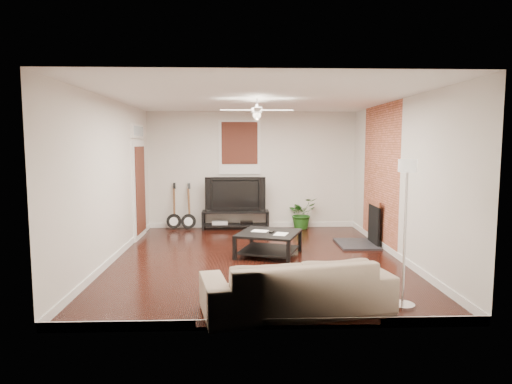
% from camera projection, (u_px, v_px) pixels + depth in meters
% --- Properties ---
extents(room, '(5.01, 6.01, 2.81)m').
position_uv_depth(room, '(257.00, 180.00, 7.64)').
color(room, black).
rests_on(room, ground).
extents(brick_accent, '(0.02, 2.20, 2.80)m').
position_uv_depth(brick_accent, '(380.00, 176.00, 8.72)').
color(brick_accent, '#A65635').
rests_on(brick_accent, floor).
extents(fireplace, '(0.80, 1.10, 0.92)m').
position_uv_depth(fireplace, '(364.00, 222.00, 8.82)').
color(fireplace, black).
rests_on(fireplace, floor).
extents(window_back, '(1.00, 0.06, 1.30)m').
position_uv_depth(window_back, '(240.00, 147.00, 10.52)').
color(window_back, '#3C1610').
rests_on(window_back, wall_back).
extents(door_left, '(0.08, 1.00, 2.50)m').
position_uv_depth(door_left, '(139.00, 180.00, 9.46)').
color(door_left, white).
rests_on(door_left, wall_left).
extents(tv_stand, '(1.58, 0.42, 0.44)m').
position_uv_depth(tv_stand, '(236.00, 220.00, 10.52)').
color(tv_stand, black).
rests_on(tv_stand, floor).
extents(tv, '(1.42, 0.19, 0.82)m').
position_uv_depth(tv, '(235.00, 194.00, 10.47)').
color(tv, black).
rests_on(tv, tv_stand).
extents(coffee_table, '(1.31, 1.31, 0.43)m').
position_uv_depth(coffee_table, '(269.00, 244.00, 8.01)').
color(coffee_table, black).
rests_on(coffee_table, floor).
extents(sofa, '(2.40, 1.31, 0.66)m').
position_uv_depth(sofa, '(296.00, 284.00, 5.33)').
color(sofa, '#BAA98C').
rests_on(sofa, floor).
extents(floor_lamp, '(0.36, 0.36, 1.85)m').
position_uv_depth(floor_lamp, '(405.00, 234.00, 5.41)').
color(floor_lamp, silver).
rests_on(floor_lamp, floor).
extents(potted_plant, '(0.88, 0.85, 0.75)m').
position_uv_depth(potted_plant, '(302.00, 213.00, 10.55)').
color(potted_plant, '#1E5117').
rests_on(potted_plant, floor).
extents(guitar_left, '(0.38, 0.29, 1.12)m').
position_uv_depth(guitar_left, '(174.00, 206.00, 10.40)').
color(guitar_left, black).
rests_on(guitar_left, floor).
extents(guitar_right, '(0.40, 0.32, 1.12)m').
position_uv_depth(guitar_right, '(188.00, 206.00, 10.38)').
color(guitar_right, black).
rests_on(guitar_right, floor).
extents(ceiling_fan, '(1.24, 1.24, 0.32)m').
position_uv_depth(ceiling_fan, '(257.00, 110.00, 7.51)').
color(ceiling_fan, white).
rests_on(ceiling_fan, ceiling).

